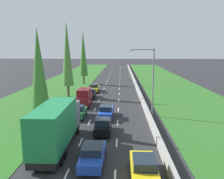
% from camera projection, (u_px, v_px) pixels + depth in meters
% --- Properties ---
extents(ground_plane, '(300.00, 300.00, 0.00)m').
position_uv_depth(ground_plane, '(113.00, 83.00, 60.20)').
color(ground_plane, '#28282B').
rests_on(ground_plane, ground).
extents(grass_verge_left, '(14.00, 140.00, 0.04)m').
position_uv_depth(grass_verge_left, '(66.00, 82.00, 60.70)').
color(grass_verge_left, '#2D6623').
rests_on(grass_verge_left, ground).
extents(grass_verge_right, '(14.00, 140.00, 0.04)m').
position_uv_depth(grass_verge_right, '(167.00, 83.00, 59.62)').
color(grass_verge_right, '#2D6623').
rests_on(grass_verge_right, ground).
extents(median_barrier, '(0.44, 120.00, 0.85)m').
position_uv_depth(median_barrier, '(134.00, 81.00, 59.90)').
color(median_barrier, '#9E9B93').
rests_on(median_barrier, ground).
extents(lane_markings, '(3.64, 116.00, 0.01)m').
position_uv_depth(lane_markings, '(113.00, 83.00, 60.20)').
color(lane_markings, white).
rests_on(lane_markings, ground).
extents(blue_sedan_centre_lane, '(1.82, 4.50, 1.64)m').
position_uv_depth(blue_sedan_centre_lane, '(93.00, 154.00, 17.54)').
color(blue_sedan_centre_lane, '#1E47B7').
rests_on(blue_sedan_centre_lane, ground).
extents(black_hatchback_centre_lane, '(1.74, 3.90, 1.72)m').
position_uv_depth(black_hatchback_centre_lane, '(103.00, 126.00, 24.01)').
color(black_hatchback_centre_lane, black).
rests_on(black_hatchback_centre_lane, ground).
extents(green_box_truck_left_lane, '(2.46, 9.40, 4.18)m').
position_uv_depth(green_box_truck_left_lane, '(57.00, 125.00, 20.18)').
color(green_box_truck_left_lane, black).
rests_on(green_box_truck_left_lane, ground).
extents(green_hatchback_left_lane, '(1.74, 3.90, 1.72)m').
position_uv_depth(green_hatchback_left_lane, '(78.00, 111.00, 29.52)').
color(green_hatchback_left_lane, '#237A33').
rests_on(green_hatchback_left_lane, ground).
extents(maroon_van_left_lane, '(1.96, 4.90, 2.82)m').
position_uv_depth(maroon_van_left_lane, '(84.00, 97.00, 35.41)').
color(maroon_van_left_lane, maroon).
rests_on(maroon_van_left_lane, ground).
extents(blue_sedan_centre_lane_fourth, '(1.82, 4.50, 1.64)m').
position_uv_depth(blue_sedan_centre_lane_fourth, '(106.00, 111.00, 29.64)').
color(blue_sedan_centre_lane_fourth, '#1E47B7').
rests_on(blue_sedan_centre_lane_fourth, ground).
extents(black_hatchback_left_lane, '(1.74, 3.90, 1.72)m').
position_uv_depth(black_hatchback_left_lane, '(90.00, 94.00, 41.30)').
color(black_hatchback_left_lane, black).
rests_on(black_hatchback_left_lane, ground).
extents(yellow_sedan_left_lane, '(1.82, 4.50, 1.64)m').
position_uv_depth(yellow_sedan_left_lane, '(94.00, 88.00, 47.48)').
color(yellow_sedan_left_lane, yellow).
rests_on(yellow_sedan_left_lane, ground).
extents(yellow_sedan_right_lane, '(1.82, 4.50, 1.64)m').
position_uv_depth(yellow_sedan_right_lane, '(144.00, 168.00, 15.49)').
color(yellow_sedan_right_lane, yellow).
rests_on(yellow_sedan_right_lane, ground).
extents(poplar_tree_second, '(2.08, 2.08, 11.23)m').
position_uv_depth(poplar_tree_second, '(39.00, 70.00, 24.54)').
color(poplar_tree_second, '#4C3823').
rests_on(poplar_tree_second, ground).
extents(poplar_tree_third, '(2.15, 2.15, 13.90)m').
position_uv_depth(poplar_tree_third, '(67.00, 54.00, 41.24)').
color(poplar_tree_third, '#4C3823').
rests_on(poplar_tree_third, ground).
extents(poplar_tree_fourth, '(2.14, 2.14, 13.56)m').
position_uv_depth(poplar_tree_fourth, '(83.00, 53.00, 57.00)').
color(poplar_tree_fourth, '#4C3823').
rests_on(poplar_tree_fourth, ground).
extents(street_light_mast, '(3.20, 0.28, 9.00)m').
position_uv_depth(street_light_mast, '(151.00, 78.00, 29.42)').
color(street_light_mast, gray).
rests_on(street_light_mast, ground).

